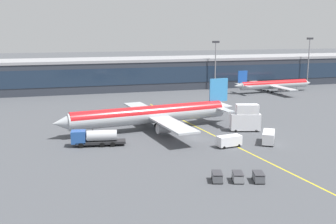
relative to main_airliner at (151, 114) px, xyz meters
The scene contains 14 objects.
ground_plane 12.80m from the main_airliner, 52.94° to the right, with size 700.00×700.00×0.00m, color #47494F.
apron_lead_in_line 14.96m from the main_airliner, 32.44° to the right, with size 0.30×80.00×0.01m, color yellow.
terminal_building 71.77m from the main_airliner, 68.89° to the left, with size 211.13×20.14×12.08m.
main_airliner is the anchor object (origin of this frame).
fuel_tanker 17.11m from the main_airliner, 145.25° to the right, with size 11.04×3.94×3.25m.
catering_lift 21.99m from the main_airliner, 18.36° to the right, with size 7.21×4.09×6.30m.
lavatory_truck 27.29m from the main_airliner, 39.68° to the right, with size 5.03×6.14×2.50m.
crew_van 21.37m from the main_airliner, 56.11° to the right, with size 5.27×2.85×2.30m.
baggage_cart_0 34.47m from the main_airliner, 85.85° to the right, with size 2.24×2.98×1.48m.
baggage_cart_1 35.72m from the main_airliner, 81.02° to the right, with size 2.24×2.98×1.48m.
baggage_cart_2 37.19m from the main_airliner, 76.55° to the right, with size 2.24×2.98×1.48m.
commuter_jet_far 72.02m from the main_airliner, 37.08° to the left, with size 33.80×26.90×8.58m.
apron_light_mast_0 67.49m from the main_airliner, 55.03° to the left, with size 2.80×0.50×18.91m.
apron_light_mast_1 97.26m from the main_airliner, 34.54° to the left, with size 2.80×0.50×19.96m.
Camera 1 is at (-27.74, -78.25, 23.10)m, focal length 42.31 mm.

